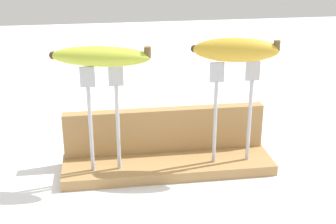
# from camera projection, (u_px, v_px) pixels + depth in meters

# --- Properties ---
(ground_plane) EXTENTS (3.00, 3.00, 0.00)m
(ground_plane) POSITION_uv_depth(u_px,v_px,m) (168.00, 169.00, 0.94)
(ground_plane) COLOR silver
(wooden_board) EXTENTS (0.40, 0.11, 0.02)m
(wooden_board) POSITION_uv_depth(u_px,v_px,m) (168.00, 165.00, 0.93)
(wooden_board) COLOR #A87F4C
(wooden_board) RESTS_ON ground
(board_backstop) EXTENTS (0.40, 0.02, 0.09)m
(board_backstop) POSITION_uv_depth(u_px,v_px,m) (165.00, 130.00, 0.95)
(board_backstop) COLOR #A87F4C
(board_backstop) RESTS_ON wooden_board
(fork_stand_left) EXTENTS (0.07, 0.01, 0.20)m
(fork_stand_left) POSITION_uv_depth(u_px,v_px,m) (103.00, 110.00, 0.85)
(fork_stand_left) COLOR #B2B2B7
(fork_stand_left) RESTS_ON wooden_board
(fork_stand_right) EXTENTS (0.09, 0.01, 0.20)m
(fork_stand_right) POSITION_uv_depth(u_px,v_px,m) (233.00, 104.00, 0.89)
(fork_stand_right) COLOR #B2B2B7
(fork_stand_right) RESTS_ON wooden_board
(banana_raised_left) EXTENTS (0.18, 0.08, 0.04)m
(banana_raised_left) POSITION_uv_depth(u_px,v_px,m) (101.00, 56.00, 0.82)
(banana_raised_left) COLOR #B2C138
(banana_raised_left) RESTS_ON fork_stand_left
(banana_raised_right) EXTENTS (0.16, 0.07, 0.04)m
(banana_raised_right) POSITION_uv_depth(u_px,v_px,m) (236.00, 50.00, 0.85)
(banana_raised_right) COLOR gold
(banana_raised_right) RESTS_ON fork_stand_right
(fork_fallen_near) EXTENTS (0.15, 0.11, 0.01)m
(fork_fallen_near) POSITION_uv_depth(u_px,v_px,m) (178.00, 119.00, 1.17)
(fork_fallen_near) COLOR #B2B2B7
(fork_fallen_near) RESTS_ON ground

